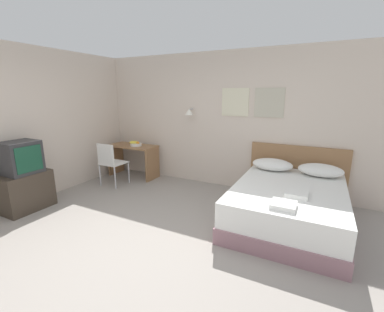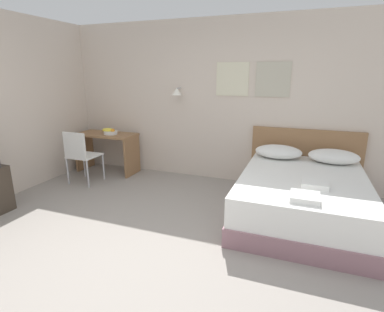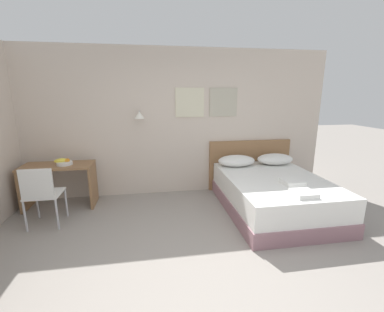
{
  "view_description": "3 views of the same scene",
  "coord_description": "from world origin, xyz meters",
  "px_view_note": "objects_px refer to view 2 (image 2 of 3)",
  "views": [
    {
      "loc": [
        1.86,
        -2.2,
        1.86
      ],
      "look_at": [
        0.08,
        1.32,
        0.9
      ],
      "focal_mm": 24.0,
      "sensor_mm": 36.0,
      "label": 1
    },
    {
      "loc": [
        1.48,
        -2.24,
        1.79
      ],
      "look_at": [
        0.07,
        1.52,
        0.68
      ],
      "focal_mm": 28.0,
      "sensor_mm": 36.0,
      "label": 2
    },
    {
      "loc": [
        -0.38,
        -2.08,
        1.85
      ],
      "look_at": [
        0.24,
        1.66,
        0.93
      ],
      "focal_mm": 24.0,
      "sensor_mm": 36.0,
      "label": 3
    }
  ],
  "objects_px": {
    "fruit_bowl": "(110,132)",
    "bed": "(301,198)",
    "pillow_left": "(278,152)",
    "desk": "(107,145)",
    "headboard": "(304,160)",
    "folded_towel_mid_bed": "(305,197)",
    "pillow_right": "(334,156)",
    "desk_chair": "(80,153)",
    "folded_towel_near_foot": "(315,184)"
  },
  "relations": [
    {
      "from": "fruit_bowl",
      "to": "bed",
      "type": "bearing_deg",
      "value": -11.91
    },
    {
      "from": "pillow_left",
      "to": "desk",
      "type": "distance_m",
      "value": 3.07
    },
    {
      "from": "headboard",
      "to": "folded_towel_mid_bed",
      "type": "bearing_deg",
      "value": -89.4
    },
    {
      "from": "pillow_right",
      "to": "fruit_bowl",
      "type": "bearing_deg",
      "value": -179.21
    },
    {
      "from": "pillow_left",
      "to": "desk",
      "type": "xyz_separation_m",
      "value": [
        -3.06,
        -0.02,
        -0.16
      ]
    },
    {
      "from": "bed",
      "to": "pillow_right",
      "type": "xyz_separation_m",
      "value": [
        0.38,
        0.75,
        0.38
      ]
    },
    {
      "from": "pillow_left",
      "to": "desk_chair",
      "type": "distance_m",
      "value": 3.15
    },
    {
      "from": "folded_towel_near_foot",
      "to": "pillow_left",
      "type": "bearing_deg",
      "value": 115.13
    },
    {
      "from": "bed",
      "to": "pillow_right",
      "type": "distance_m",
      "value": 0.92
    },
    {
      "from": "desk",
      "to": "headboard",
      "type": "bearing_deg",
      "value": 5.35
    },
    {
      "from": "pillow_left",
      "to": "bed",
      "type": "bearing_deg",
      "value": -63.35
    },
    {
      "from": "folded_towel_mid_bed",
      "to": "desk_chair",
      "type": "bearing_deg",
      "value": 167.38
    },
    {
      "from": "fruit_bowl",
      "to": "folded_towel_near_foot",
      "type": "bearing_deg",
      "value": -16.32
    },
    {
      "from": "headboard",
      "to": "desk_chair",
      "type": "relative_size",
      "value": 1.83
    },
    {
      "from": "bed",
      "to": "desk_chair",
      "type": "relative_size",
      "value": 2.3
    },
    {
      "from": "pillow_left",
      "to": "folded_towel_mid_bed",
      "type": "xyz_separation_m",
      "value": [
        0.4,
        -1.51,
        -0.07
      ]
    },
    {
      "from": "folded_towel_near_foot",
      "to": "desk",
      "type": "distance_m",
      "value": 3.71
    },
    {
      "from": "desk",
      "to": "desk_chair",
      "type": "xyz_separation_m",
      "value": [
        -0.0,
        -0.71,
        0.03
      ]
    },
    {
      "from": "desk",
      "to": "desk_chair",
      "type": "distance_m",
      "value": 0.71
    },
    {
      "from": "pillow_left",
      "to": "folded_towel_near_foot",
      "type": "distance_m",
      "value": 1.17
    },
    {
      "from": "bed",
      "to": "desk",
      "type": "bearing_deg",
      "value": 168.0
    },
    {
      "from": "desk",
      "to": "fruit_bowl",
      "type": "distance_m",
      "value": 0.29
    },
    {
      "from": "bed",
      "to": "pillow_left",
      "type": "xyz_separation_m",
      "value": [
        -0.38,
        0.75,
        0.38
      ]
    },
    {
      "from": "folded_towel_mid_bed",
      "to": "pillow_left",
      "type": "bearing_deg",
      "value": 104.73
    },
    {
      "from": "bed",
      "to": "desk",
      "type": "xyz_separation_m",
      "value": [
        -3.44,
        0.73,
        0.22
      ]
    },
    {
      "from": "bed",
      "to": "fruit_bowl",
      "type": "height_order",
      "value": "fruit_bowl"
    },
    {
      "from": "folded_towel_near_foot",
      "to": "fruit_bowl",
      "type": "bearing_deg",
      "value": 163.68
    },
    {
      "from": "pillow_left",
      "to": "folded_towel_mid_bed",
      "type": "height_order",
      "value": "pillow_left"
    },
    {
      "from": "bed",
      "to": "pillow_left",
      "type": "height_order",
      "value": "pillow_left"
    },
    {
      "from": "headboard",
      "to": "folded_towel_mid_bed",
      "type": "distance_m",
      "value": 1.81
    },
    {
      "from": "pillow_right",
      "to": "folded_towel_mid_bed",
      "type": "bearing_deg",
      "value": -103.37
    },
    {
      "from": "headboard",
      "to": "folded_towel_mid_bed",
      "type": "height_order",
      "value": "headboard"
    },
    {
      "from": "headboard",
      "to": "folded_towel_near_foot",
      "type": "height_order",
      "value": "headboard"
    },
    {
      "from": "pillow_left",
      "to": "desk_chair",
      "type": "relative_size",
      "value": 0.76
    },
    {
      "from": "bed",
      "to": "headboard",
      "type": "relative_size",
      "value": 1.26
    },
    {
      "from": "desk",
      "to": "folded_towel_near_foot",
      "type": "bearing_deg",
      "value": -16.26
    },
    {
      "from": "pillow_right",
      "to": "folded_towel_near_foot",
      "type": "xyz_separation_m",
      "value": [
        -0.26,
        -1.06,
        -0.07
      ]
    },
    {
      "from": "desk_chair",
      "to": "folded_towel_near_foot",
      "type": "bearing_deg",
      "value": -5.21
    },
    {
      "from": "pillow_right",
      "to": "desk",
      "type": "height_order",
      "value": "pillow_right"
    },
    {
      "from": "bed",
      "to": "desk",
      "type": "relative_size",
      "value": 1.86
    },
    {
      "from": "pillow_left",
      "to": "pillow_right",
      "type": "xyz_separation_m",
      "value": [
        0.76,
        0.0,
        0.0
      ]
    },
    {
      "from": "headboard",
      "to": "pillow_right",
      "type": "xyz_separation_m",
      "value": [
        0.38,
        -0.3,
        0.17
      ]
    },
    {
      "from": "folded_towel_mid_bed",
      "to": "desk",
      "type": "distance_m",
      "value": 3.77
    },
    {
      "from": "pillow_left",
      "to": "folded_towel_mid_bed",
      "type": "bearing_deg",
      "value": -75.27
    },
    {
      "from": "pillow_left",
      "to": "fruit_bowl",
      "type": "height_order",
      "value": "fruit_bowl"
    },
    {
      "from": "pillow_right",
      "to": "fruit_bowl",
      "type": "height_order",
      "value": "fruit_bowl"
    },
    {
      "from": "desk_chair",
      "to": "fruit_bowl",
      "type": "distance_m",
      "value": 0.73
    },
    {
      "from": "headboard",
      "to": "desk_chair",
      "type": "distance_m",
      "value": 3.59
    },
    {
      "from": "pillow_left",
      "to": "pillow_right",
      "type": "relative_size",
      "value": 1.0
    },
    {
      "from": "headboard",
      "to": "pillow_left",
      "type": "relative_size",
      "value": 2.4
    }
  ]
}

